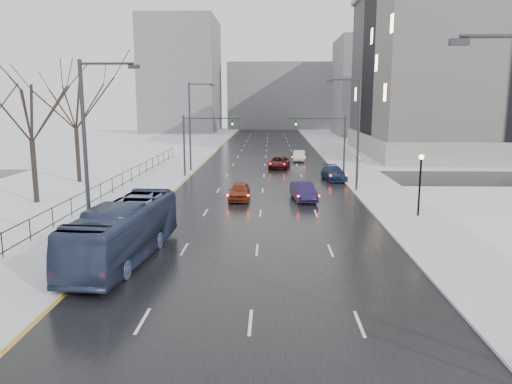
# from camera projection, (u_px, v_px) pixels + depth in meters

# --- Properties ---
(road) EXTENTS (16.00, 150.00, 0.04)m
(road) POSITION_uv_depth(u_px,v_px,m) (265.00, 163.00, 64.55)
(road) COLOR black
(road) RESTS_ON ground
(cross_road) EXTENTS (130.00, 10.00, 0.04)m
(cross_road) POSITION_uv_depth(u_px,v_px,m) (264.00, 177.00, 52.75)
(cross_road) COLOR black
(cross_road) RESTS_ON ground
(sidewalk_left) EXTENTS (5.00, 150.00, 0.16)m
(sidewalk_left) POSITION_uv_depth(u_px,v_px,m) (185.00, 162.00, 64.84)
(sidewalk_left) COLOR silver
(sidewalk_left) RESTS_ON ground
(sidewalk_right) EXTENTS (5.00, 150.00, 0.16)m
(sidewalk_right) POSITION_uv_depth(u_px,v_px,m) (347.00, 163.00, 64.23)
(sidewalk_right) COLOR silver
(sidewalk_right) RESTS_ON ground
(park_strip) EXTENTS (14.00, 150.00, 0.12)m
(park_strip) POSITION_uv_depth(u_px,v_px,m) (112.00, 162.00, 65.12)
(park_strip) COLOR white
(park_strip) RESTS_ON ground
(tree_park_d) EXTENTS (8.75, 8.75, 12.50)m
(tree_park_d) POSITION_uv_depth(u_px,v_px,m) (37.00, 204.00, 39.52)
(tree_park_d) COLOR black
(tree_park_d) RESTS_ON ground
(tree_park_e) EXTENTS (9.45, 9.45, 13.50)m
(tree_park_e) POSITION_uv_depth(u_px,v_px,m) (80.00, 183.00, 49.36)
(tree_park_e) COLOR black
(tree_park_e) RESTS_ON ground
(iron_fence) EXTENTS (0.06, 70.00, 1.30)m
(iron_fence) POSITION_uv_depth(u_px,v_px,m) (77.00, 203.00, 35.28)
(iron_fence) COLOR black
(iron_fence) RESTS_ON sidewalk_left
(streetlight_r_mid) EXTENTS (2.95, 0.25, 10.00)m
(streetlight_r_mid) POSITION_uv_depth(u_px,v_px,m) (356.00, 129.00, 43.63)
(streetlight_r_mid) COLOR #2D2D33
(streetlight_r_mid) RESTS_ON ground
(streetlight_l_near) EXTENTS (2.95, 0.25, 10.00)m
(streetlight_l_near) POSITION_uv_depth(u_px,v_px,m) (90.00, 151.00, 24.45)
(streetlight_l_near) COLOR #2D2D33
(streetlight_l_near) RESTS_ON ground
(streetlight_l_far) EXTENTS (2.95, 0.25, 10.00)m
(streetlight_l_far) POSITION_uv_depth(u_px,v_px,m) (192.00, 122.00, 55.90)
(streetlight_l_far) COLOR #2D2D33
(streetlight_l_far) RESTS_ON ground
(lamppost_r_mid) EXTENTS (0.36, 0.36, 4.28)m
(lamppost_r_mid) POSITION_uv_depth(u_px,v_px,m) (420.00, 176.00, 34.21)
(lamppost_r_mid) COLOR black
(lamppost_r_mid) RESTS_ON sidewalk_right
(mast_signal_right) EXTENTS (6.10, 0.33, 6.50)m
(mast_signal_right) POSITION_uv_depth(u_px,v_px,m) (334.00, 139.00, 51.79)
(mast_signal_right) COLOR #2D2D33
(mast_signal_right) RESTS_ON ground
(mast_signal_left) EXTENTS (6.10, 0.33, 6.50)m
(mast_signal_left) POSITION_uv_depth(u_px,v_px,m) (194.00, 138.00, 52.22)
(mast_signal_left) COLOR #2D2D33
(mast_signal_left) RESTS_ON ground
(no_uturn_sign) EXTENTS (0.60, 0.06, 2.70)m
(no_uturn_sign) POSITION_uv_depth(u_px,v_px,m) (358.00, 161.00, 48.14)
(no_uturn_sign) COLOR #2D2D33
(no_uturn_sign) RESTS_ON sidewalk_right
(civic_building) EXTENTS (41.00, 31.00, 24.80)m
(civic_building) POSITION_uv_depth(u_px,v_px,m) (504.00, 78.00, 73.27)
(civic_building) COLOR gray
(civic_building) RESTS_ON ground
(bldg_far_right) EXTENTS (24.00, 20.00, 22.00)m
(bldg_far_right) POSITION_uv_depth(u_px,v_px,m) (388.00, 87.00, 115.78)
(bldg_far_right) COLOR slate
(bldg_far_right) RESTS_ON ground
(bldg_far_left) EXTENTS (18.00, 22.00, 28.00)m
(bldg_far_left) POSITION_uv_depth(u_px,v_px,m) (182.00, 76.00, 126.51)
(bldg_far_left) COLOR slate
(bldg_far_left) RESTS_ON ground
(bldg_far_center) EXTENTS (30.00, 18.00, 18.00)m
(bldg_far_center) POSITION_uv_depth(u_px,v_px,m) (283.00, 96.00, 141.41)
(bldg_far_center) COLOR slate
(bldg_far_center) RESTS_ON ground
(bus) EXTENTS (3.42, 10.88, 2.98)m
(bus) POSITION_uv_depth(u_px,v_px,m) (124.00, 231.00, 25.31)
(bus) COLOR navy
(bus) RESTS_ON road
(sedan_center_near) EXTENTS (1.69, 4.17, 1.42)m
(sedan_center_near) POSITION_uv_depth(u_px,v_px,m) (239.00, 191.00, 40.70)
(sedan_center_near) COLOR maroon
(sedan_center_near) RESTS_ON road
(sedan_right_near) EXTENTS (2.14, 4.62, 1.47)m
(sedan_right_near) POSITION_uv_depth(u_px,v_px,m) (303.00, 191.00, 40.45)
(sedan_right_near) COLOR #1C143C
(sedan_right_near) RESTS_ON road
(sedan_right_cross) EXTENTS (2.84, 5.10, 1.35)m
(sedan_right_cross) POSITION_uv_depth(u_px,v_px,m) (279.00, 162.00, 59.53)
(sedan_right_cross) COLOR #410B0C
(sedan_right_cross) RESTS_ON road
(sedan_right_far) EXTENTS (2.51, 4.97, 1.38)m
(sedan_right_far) POSITION_uv_depth(u_px,v_px,m) (334.00, 173.00, 50.79)
(sedan_right_far) COLOR #182949
(sedan_right_far) RESTS_ON road
(sedan_right_distant) EXTENTS (1.83, 4.34, 1.40)m
(sedan_right_distant) POSITION_uv_depth(u_px,v_px,m) (299.00, 156.00, 66.35)
(sedan_right_distant) COLOR silver
(sedan_right_distant) RESTS_ON road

